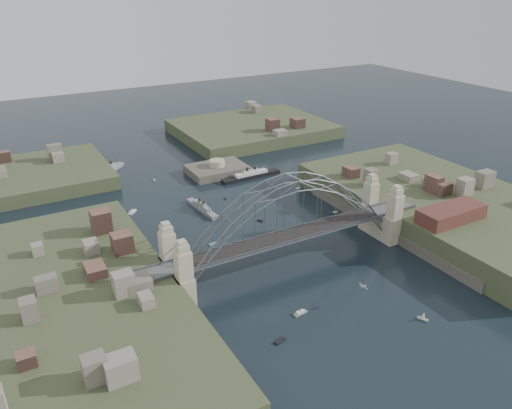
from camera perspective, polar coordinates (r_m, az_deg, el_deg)
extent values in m
plane|color=black|center=(132.75, 3.86, -6.76)|extent=(500.00, 500.00, 0.00)
cube|color=#555557|center=(128.76, 3.96, -3.72)|extent=(84.00, 6.00, 0.70)
cube|color=#555B61|center=(126.33, 4.71, -4.06)|extent=(84.00, 0.25, 0.50)
cube|color=#555B61|center=(130.71, 3.25, -2.97)|extent=(84.00, 0.25, 0.50)
cube|color=black|center=(128.50, 3.96, -3.50)|extent=(55.20, 5.20, 0.35)
cube|color=#AFA788|center=(112.08, -8.33, -8.14)|extent=(3.40, 3.40, 17.70)
cube|color=#AFA788|center=(120.17, -10.12, -5.85)|extent=(3.40, 3.40, 17.70)
cube|color=#AFA788|center=(143.35, 15.68, -1.17)|extent=(3.40, 3.40, 17.70)
cube|color=#AFA788|center=(149.76, 13.05, 0.27)|extent=(3.40, 3.40, 17.70)
cube|color=#AFA788|center=(118.67, -9.10, -8.95)|extent=(4.08, 13.80, 8.00)
cube|color=#AFA788|center=(148.56, 14.14, -2.13)|extent=(4.08, 13.80, 8.00)
cube|color=#3C4729|center=(115.58, -21.67, -12.86)|extent=(50.00, 90.00, 12.00)
cube|color=#4F483E|center=(119.35, -10.82, -10.63)|extent=(6.00, 70.00, 4.00)
cube|color=#3C4729|center=(167.53, 20.75, -0.64)|extent=(50.00, 90.00, 12.00)
cube|color=#4F483E|center=(152.47, 15.14, -2.79)|extent=(6.00, 70.00, 4.00)
cube|color=#3C4729|center=(201.21, -25.26, 2.28)|extent=(60.00, 45.00, 9.00)
cube|color=#3C4729|center=(243.17, -0.43, 8.34)|extent=(70.00, 55.00, 9.50)
cube|color=#4F483E|center=(193.42, -4.51, 3.50)|extent=(22.00, 16.00, 7.00)
cylinder|color=#AFA788|center=(191.78, -4.55, 4.81)|extent=(6.00, 6.00, 2.40)
cube|color=#592D26|center=(146.35, 21.68, -1.01)|extent=(20.00, 8.00, 4.00)
cube|color=#555557|center=(139.69, 24.10, -7.05)|extent=(4.00, 22.00, 1.40)
cube|color=gray|center=(162.35, -6.27, -0.53)|extent=(3.96, 17.55, 1.55)
cube|color=gray|center=(161.86, -6.29, -0.16)|extent=(2.64, 9.69, 1.16)
cube|color=gray|center=(161.50, -6.31, 0.12)|extent=(1.68, 4.45, 0.77)
cylinder|color=black|center=(160.24, -6.11, 0.20)|extent=(0.84, 0.84, 1.55)
cylinder|color=black|center=(162.21, -6.53, 0.49)|extent=(0.84, 0.84, 1.55)
cylinder|color=#555B61|center=(157.13, -5.39, -0.36)|extent=(0.15, 0.15, 3.87)
cylinder|color=#555B61|center=(165.54, -7.20, 0.89)|extent=(0.15, 0.15, 3.87)
cube|color=gray|center=(201.99, -16.54, 3.74)|extent=(13.87, 13.45, 1.70)
cube|color=gray|center=(201.56, -16.58, 4.08)|extent=(7.95, 7.74, 1.27)
cube|color=gray|center=(201.25, -16.61, 4.33)|extent=(3.95, 3.87, 0.85)
cylinder|color=black|center=(200.07, -16.82, 4.41)|extent=(0.84, 0.84, 1.70)
cylinder|color=black|center=(201.93, -16.46, 4.64)|extent=(0.84, 0.84, 1.70)
cylinder|color=#555B61|center=(197.12, -17.41, 3.97)|extent=(0.17, 0.17, 4.25)
cylinder|color=#555B61|center=(205.08, -15.88, 4.96)|extent=(0.17, 0.17, 4.25)
cube|color=black|center=(187.97, -0.56, 3.24)|extent=(24.35, 3.92, 1.77)
cube|color=silver|center=(187.49, -0.56, 3.62)|extent=(13.41, 2.82, 1.32)
cube|color=silver|center=(187.14, -0.57, 3.90)|extent=(6.11, 1.97, 0.88)
cylinder|color=black|center=(186.07, -1.02, 4.03)|extent=(1.19, 1.19, 1.77)
cylinder|color=black|center=(187.68, -0.12, 4.22)|extent=(1.19, 1.19, 1.77)
cylinder|color=#555B61|center=(183.61, -2.53, 3.65)|extent=(0.18, 0.18, 4.41)
cylinder|color=#555B61|center=(190.50, 1.33, 4.46)|extent=(0.18, 0.18, 4.41)
cube|color=#A3A4AA|center=(116.76, 12.35, -9.24)|extent=(1.43, 0.26, 0.25)
cube|color=#A3A4AA|center=(116.74, 12.35, -9.23)|extent=(0.24, 2.86, 0.05)
cube|color=#A3A4AA|center=(116.28, 12.09, -9.29)|extent=(0.14, 0.89, 0.31)
cube|color=silver|center=(141.55, -5.04, -4.58)|extent=(2.43, 1.13, 0.45)
cube|color=silver|center=(154.23, 0.49, -1.88)|extent=(1.56, 1.89, 0.45)
cube|color=silver|center=(114.54, 5.15, -12.45)|extent=(3.48, 1.37, 0.45)
cube|color=silver|center=(114.30, 5.16, -12.29)|extent=(2.11, 1.10, 0.40)
cylinder|color=black|center=(114.03, 5.17, -12.11)|extent=(0.16, 0.16, 0.70)
cube|color=silver|center=(178.65, 4.94, 1.87)|extent=(2.16, 0.82, 0.45)
cylinder|color=#555B61|center=(178.25, 4.95, 2.18)|extent=(0.08, 0.08, 2.20)
cone|color=silver|center=(178.25, 4.95, 2.18)|extent=(1.29, 1.07, 1.92)
cube|color=silver|center=(164.78, -14.17, -0.87)|extent=(3.64, 3.63, 0.45)
cube|color=silver|center=(164.61, -14.19, -0.74)|extent=(2.40, 2.40, 0.40)
cylinder|color=black|center=(164.43, -14.20, -0.60)|extent=(0.16, 0.16, 0.70)
cube|color=silver|center=(170.12, -3.58, 0.71)|extent=(1.04, 1.55, 0.45)
cube|color=silver|center=(118.38, 18.77, -12.49)|extent=(1.79, 2.52, 0.45)
cylinder|color=#555B61|center=(117.77, 18.84, -12.08)|extent=(0.08, 0.08, 2.20)
cone|color=silver|center=(117.77, 18.84, -12.08)|extent=(1.45, 1.56, 1.92)
cube|color=silver|center=(189.13, -11.70, 2.75)|extent=(1.19, 2.35, 0.45)
cube|color=silver|center=(161.09, 9.17, -1.01)|extent=(2.43, 1.40, 0.45)
cube|color=silver|center=(160.92, 9.18, -0.88)|extent=(1.51, 1.02, 0.40)
cylinder|color=black|center=(160.73, 9.19, -0.74)|extent=(0.16, 0.16, 0.70)
cube|color=silver|center=(106.98, 2.81, -15.49)|extent=(2.92, 1.66, 0.45)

